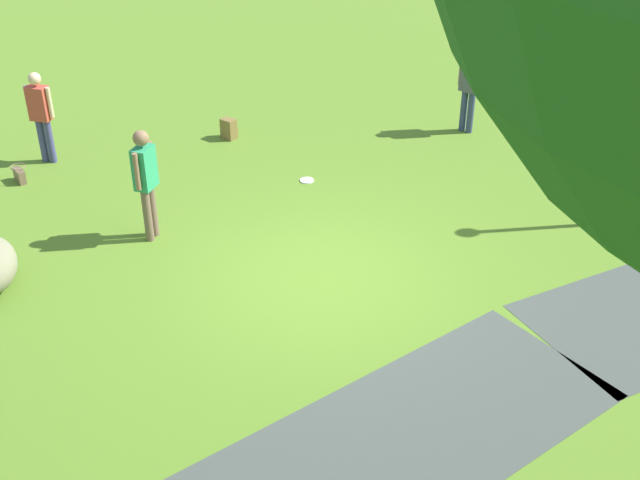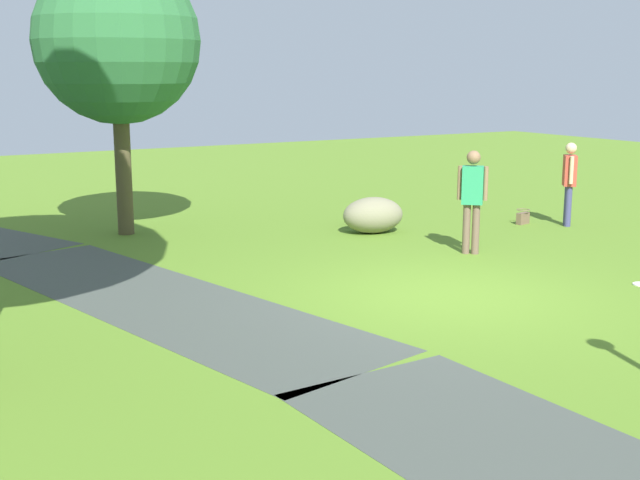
% 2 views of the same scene
% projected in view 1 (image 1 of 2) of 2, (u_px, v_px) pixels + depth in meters
% --- Properties ---
extents(ground_plane, '(48.00, 48.00, 0.00)m').
position_uv_depth(ground_plane, '(324.00, 278.00, 11.69)').
color(ground_plane, '#567D25').
extents(woman_with_handbag, '(0.43, 0.41, 1.71)m').
position_uv_depth(woman_with_handbag, '(41.00, 111.00, 14.50)').
color(woman_with_handbag, '#414173').
rests_on(woman_with_handbag, ground).
extents(man_near_boulder, '(0.37, 0.48, 1.74)m').
position_uv_depth(man_near_boulder, '(470.00, 83.00, 15.68)').
color(man_near_boulder, navy).
rests_on(man_near_boulder, ground).
extents(passerby_on_path, '(0.42, 0.43, 1.80)m').
position_uv_depth(passerby_on_path, '(146.00, 177.00, 12.14)').
color(passerby_on_path, brown).
rests_on(passerby_on_path, ground).
extents(handbag_on_grass, '(0.33, 0.34, 0.31)m').
position_uv_depth(handbag_on_grass, '(19.00, 175.00, 14.23)').
color(handbag_on_grass, brown).
rests_on(handbag_on_grass, ground).
extents(spare_backpack_on_lawn, '(0.34, 0.34, 0.40)m').
position_uv_depth(spare_backpack_on_lawn, '(229.00, 129.00, 15.82)').
color(spare_backpack_on_lawn, brown).
rests_on(spare_backpack_on_lawn, ground).
extents(frisbee_on_grass, '(0.25, 0.25, 0.02)m').
position_uv_depth(frisbee_on_grass, '(307.00, 180.00, 14.33)').
color(frisbee_on_grass, white).
rests_on(frisbee_on_grass, ground).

